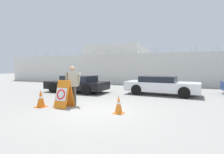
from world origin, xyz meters
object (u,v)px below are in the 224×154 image
object	(u,v)px
security_guard	(73,83)
traffic_cone_near	(41,99)
parked_car_front_coupe	(77,84)
traffic_cone_mid	(119,104)
barricade_sign	(64,94)
parked_car_rear_sedan	(161,85)

from	to	relation	value
security_guard	traffic_cone_near	distance (m)	1.53
traffic_cone_near	parked_car_front_coupe	xyz separation A→B (m)	(-1.10, 4.63, 0.23)
traffic_cone_mid	barricade_sign	bearing A→B (deg)	178.94
security_guard	barricade_sign	bearing A→B (deg)	-150.87
barricade_sign	traffic_cone_near	xyz separation A→B (m)	(-1.00, -0.30, -0.22)
traffic_cone_near	traffic_cone_mid	bearing A→B (deg)	3.99
traffic_cone_near	traffic_cone_mid	distance (m)	3.57
parked_car_rear_sedan	barricade_sign	bearing A→B (deg)	-118.91
traffic_cone_near	parked_car_front_coupe	distance (m)	4.76
security_guard	traffic_cone_near	bearing A→B (deg)	168.52
security_guard	traffic_cone_mid	bearing A→B (deg)	-59.92
security_guard	traffic_cone_mid	world-z (taller)	security_guard
security_guard	traffic_cone_mid	size ratio (longest dim) A/B	2.62
security_guard	parked_car_rear_sedan	xyz separation A→B (m)	(3.42, 4.84, -0.41)
security_guard	traffic_cone_near	xyz separation A→B (m)	(-1.12, -0.80, -0.65)
barricade_sign	traffic_cone_near	size ratio (longest dim) A/B	1.59
parked_car_front_coupe	traffic_cone_mid	bearing A→B (deg)	138.79
parked_car_front_coupe	parked_car_rear_sedan	distance (m)	5.74
barricade_sign	parked_car_rear_sedan	size ratio (longest dim) A/B	0.26
barricade_sign	parked_car_rear_sedan	world-z (taller)	same
barricade_sign	security_guard	world-z (taller)	security_guard
barricade_sign	parked_car_front_coupe	distance (m)	4.81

